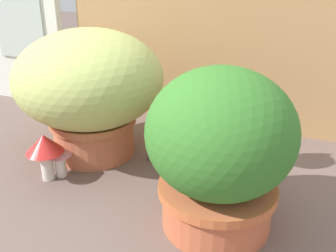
{
  "coord_description": "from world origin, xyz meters",
  "views": [
    {
      "loc": [
        0.46,
        -0.92,
        0.67
      ],
      "look_at": [
        0.06,
        0.09,
        0.18
      ],
      "focal_mm": 42.15,
      "sensor_mm": 36.0,
      "label": 1
    }
  ],
  "objects_px": {
    "leafy_planter": "(220,149)",
    "mushroom_ornament_pink": "(59,155)",
    "grass_planter": "(90,86)",
    "cat": "(215,134)",
    "mushroom_ornament_red": "(44,147)"
  },
  "relations": [
    {
      "from": "leafy_planter",
      "to": "mushroom_ornament_pink",
      "type": "distance_m",
      "value": 0.55
    },
    {
      "from": "grass_planter",
      "to": "mushroom_ornament_pink",
      "type": "xyz_separation_m",
      "value": [
        -0.02,
        -0.18,
        -0.18
      ]
    },
    {
      "from": "cat",
      "to": "mushroom_ornament_red",
      "type": "xyz_separation_m",
      "value": [
        -0.47,
        -0.26,
        -0.01
      ]
    },
    {
      "from": "leafy_planter",
      "to": "cat",
      "type": "xyz_separation_m",
      "value": [
        -0.08,
        0.28,
        -0.1
      ]
    },
    {
      "from": "grass_planter",
      "to": "mushroom_ornament_red",
      "type": "relative_size",
      "value": 3.2
    },
    {
      "from": "grass_planter",
      "to": "mushroom_ornament_red",
      "type": "height_order",
      "value": "grass_planter"
    },
    {
      "from": "mushroom_ornament_red",
      "to": "leafy_planter",
      "type": "bearing_deg",
      "value": -2.44
    },
    {
      "from": "grass_planter",
      "to": "leafy_planter",
      "type": "xyz_separation_m",
      "value": [
        0.51,
        -0.23,
        -0.03
      ]
    },
    {
      "from": "mushroom_ornament_red",
      "to": "mushroom_ornament_pink",
      "type": "distance_m",
      "value": 0.06
    },
    {
      "from": "cat",
      "to": "mushroom_ornament_pink",
      "type": "xyz_separation_m",
      "value": [
        -0.44,
        -0.23,
        -0.05
      ]
    },
    {
      "from": "grass_planter",
      "to": "cat",
      "type": "bearing_deg",
      "value": 7.2
    },
    {
      "from": "grass_planter",
      "to": "cat",
      "type": "relative_size",
      "value": 1.27
    },
    {
      "from": "grass_planter",
      "to": "mushroom_ornament_red",
      "type": "bearing_deg",
      "value": -102.58
    },
    {
      "from": "mushroom_ornament_red",
      "to": "mushroom_ornament_pink",
      "type": "xyz_separation_m",
      "value": [
        0.03,
        0.03,
        -0.04
      ]
    },
    {
      "from": "cat",
      "to": "grass_planter",
      "type": "bearing_deg",
      "value": -172.8
    }
  ]
}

